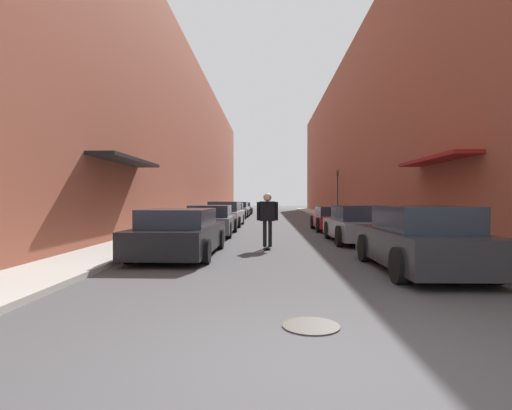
# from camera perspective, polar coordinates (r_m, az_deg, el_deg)

# --- Properties ---
(ground) EXTENTS (129.32, 129.32, 0.00)m
(ground) POSITION_cam_1_polar(r_m,az_deg,el_deg) (27.14, 2.54, -2.41)
(ground) COLOR #424244
(curb_strip_left) EXTENTS (1.80, 58.78, 0.12)m
(curb_strip_left) POSITION_cam_1_polar(r_m,az_deg,el_deg) (33.30, -6.00, -1.71)
(curb_strip_left) COLOR #A3A099
(curb_strip_left) RESTS_ON ground
(curb_strip_right) EXTENTS (1.80, 58.78, 0.12)m
(curb_strip_right) POSITION_cam_1_polar(r_m,az_deg,el_deg) (33.42, 10.74, -1.71)
(curb_strip_right) COLOR #A3A099
(curb_strip_right) RESTS_ON ground
(building_row_left) EXTENTS (4.90, 58.78, 12.06)m
(building_row_left) POSITION_cam_1_polar(r_m,az_deg,el_deg) (34.07, -10.90, 8.40)
(building_row_left) COLOR brown
(building_row_left) RESTS_ON ground
(building_row_right) EXTENTS (4.90, 58.78, 13.08)m
(building_row_right) POSITION_cam_1_polar(r_m,az_deg,el_deg) (34.32, 15.62, 9.19)
(building_row_right) COLOR brown
(building_row_right) RESTS_ON ground
(parked_car_left_0) EXTENTS (2.04, 4.68, 1.28)m
(parked_car_left_0) POSITION_cam_1_polar(r_m,az_deg,el_deg) (11.13, -10.78, -3.95)
(parked_car_left_0) COLOR black
(parked_car_left_0) RESTS_ON ground
(parked_car_left_1) EXTENTS (1.98, 4.66, 1.29)m
(parked_car_left_1) POSITION_cam_1_polar(r_m,az_deg,el_deg) (17.17, -6.42, -2.24)
(parked_car_left_1) COLOR #515459
(parked_car_left_1) RESTS_ON ground
(parked_car_left_2) EXTENTS (1.96, 4.77, 1.41)m
(parked_car_left_2) POSITION_cam_1_polar(r_m,az_deg,el_deg) (22.92, -4.40, -1.35)
(parked_car_left_2) COLOR #B7B7BC
(parked_car_left_2) RESTS_ON ground
(parked_car_left_3) EXTENTS (1.87, 4.61, 1.26)m
(parked_car_left_3) POSITION_cam_1_polar(r_m,az_deg,el_deg) (29.00, -3.42, -1.00)
(parked_car_left_3) COLOR navy
(parked_car_left_3) RESTS_ON ground
(parked_car_left_4) EXTENTS (1.85, 4.71, 1.30)m
(parked_car_left_4) POSITION_cam_1_polar(r_m,az_deg,el_deg) (34.42, -2.50, -0.66)
(parked_car_left_4) COLOR #B7B7BC
(parked_car_left_4) RESTS_ON ground
(parked_car_left_5) EXTENTS (2.07, 4.63, 1.22)m
(parked_car_left_5) POSITION_cam_1_polar(r_m,az_deg,el_deg) (40.40, -2.02, -0.50)
(parked_car_left_5) COLOR black
(parked_car_left_5) RESTS_ON ground
(parked_car_right_0) EXTENTS (1.90, 4.22, 1.40)m
(parked_car_right_0) POSITION_cam_1_polar(r_m,az_deg,el_deg) (9.20, 22.41, -4.67)
(parked_car_right_0) COLOR #232326
(parked_car_right_0) RESTS_ON ground
(parked_car_right_1) EXTENTS (2.07, 4.16, 1.33)m
(parked_car_right_1) POSITION_cam_1_polar(r_m,az_deg,el_deg) (14.63, 14.62, -2.73)
(parked_car_right_1) COLOR gray
(parked_car_right_1) RESTS_ON ground
(parked_car_right_2) EXTENTS (1.93, 3.94, 1.18)m
(parked_car_right_2) POSITION_cam_1_polar(r_m,az_deg,el_deg) (19.93, 10.99, -1.93)
(parked_car_right_2) COLOR maroon
(parked_car_right_2) RESTS_ON ground
(skateboarder) EXTENTS (0.66, 0.78, 1.73)m
(skateboarder) POSITION_cam_1_polar(r_m,az_deg,el_deg) (12.36, 1.64, -1.38)
(skateboarder) COLOR black
(skateboarder) RESTS_ON ground
(manhole_cover) EXTENTS (0.70, 0.70, 0.02)m
(manhole_cover) POSITION_cam_1_polar(r_m,az_deg,el_deg) (5.10, 7.86, -16.74)
(manhole_cover) COLOR #332D28
(manhole_cover) RESTS_ON ground
(traffic_light) EXTENTS (0.16, 0.22, 3.81)m
(traffic_light) POSITION_cam_1_polar(r_m,az_deg,el_deg) (33.96, 11.57, 2.37)
(traffic_light) COLOR #2D2D2D
(traffic_light) RESTS_ON curb_strip_right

